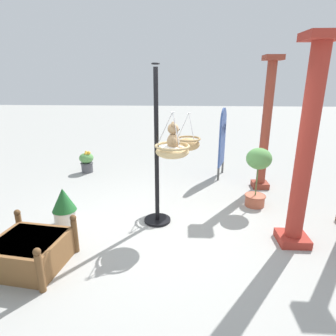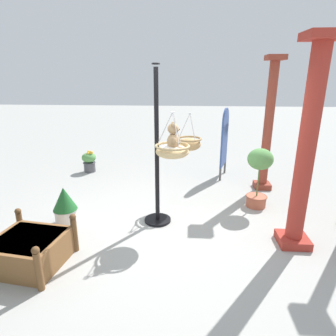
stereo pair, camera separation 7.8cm
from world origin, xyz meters
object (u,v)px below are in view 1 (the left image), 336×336
at_px(potted_plant_flowering_red, 258,171).
at_px(potted_plant_bushy_green, 64,206).
at_px(display_pole_central, 157,177).
at_px(wooden_planter_box, 29,251).
at_px(hanging_basket_left_high, 188,143).
at_px(hanging_basket_with_teddy, 172,150).
at_px(greenhouse_pillar_left, 305,152).
at_px(display_sign_board, 222,137).
at_px(greenhouse_pillar_right, 266,128).
at_px(teddy_bear, 174,138).
at_px(potted_plant_tall_leafy, 87,162).

xyz_separation_m(potted_plant_flowering_red, potted_plant_bushy_green, (0.88, -3.27, -0.36)).
xyz_separation_m(display_pole_central, wooden_planter_box, (1.27, -1.52, -0.57)).
bearing_deg(wooden_planter_box, potted_plant_bushy_green, 179.13).
height_order(hanging_basket_left_high, potted_plant_bushy_green, hanging_basket_left_high).
bearing_deg(potted_plant_flowering_red, hanging_basket_with_teddy, -60.68).
height_order(hanging_basket_with_teddy, potted_plant_flowering_red, hanging_basket_with_teddy).
bearing_deg(greenhouse_pillar_left, display_sign_board, -166.25).
bearing_deg(greenhouse_pillar_right, hanging_basket_with_teddy, -45.73).
xyz_separation_m(teddy_bear, potted_plant_flowering_red, (-0.85, 1.50, -0.77)).
xyz_separation_m(greenhouse_pillar_left, potted_plant_flowering_red, (-1.24, -0.26, -0.69)).
relative_size(greenhouse_pillar_left, greenhouse_pillar_right, 1.04).
relative_size(greenhouse_pillar_left, potted_plant_tall_leafy, 5.10).
relative_size(wooden_planter_box, display_sign_board, 0.62).
xyz_separation_m(hanging_basket_left_high, potted_plant_tall_leafy, (-1.64, -2.51, -0.88)).
distance_m(hanging_basket_with_teddy, potted_plant_bushy_green, 1.99).
relative_size(hanging_basket_with_teddy, greenhouse_pillar_right, 0.25).
distance_m(hanging_basket_with_teddy, hanging_basket_left_high, 1.03).
distance_m(hanging_basket_with_teddy, potted_plant_tall_leafy, 3.61).
relative_size(greenhouse_pillar_right, potted_plant_bushy_green, 4.33).
xyz_separation_m(hanging_basket_left_high, potted_plant_bushy_green, (1.01, -2.00, -0.83)).
relative_size(hanging_basket_with_teddy, wooden_planter_box, 0.67).
height_order(display_pole_central, wooden_planter_box, display_pole_central).
height_order(display_pole_central, potted_plant_tall_leafy, display_pole_central).
bearing_deg(potted_plant_bushy_green, greenhouse_pillar_right, 116.96).
bearing_deg(potted_plant_bushy_green, greenhouse_pillar_left, 84.15).
relative_size(teddy_bear, hanging_basket_left_high, 0.61).
height_order(hanging_basket_with_teddy, potted_plant_bushy_green, hanging_basket_with_teddy).
relative_size(potted_plant_bushy_green, display_sign_board, 0.38).
xyz_separation_m(teddy_bear, hanging_basket_left_high, (-0.99, 0.23, -0.30)).
bearing_deg(display_pole_central, greenhouse_pillar_right, 128.23).
xyz_separation_m(potted_plant_bushy_green, display_sign_board, (-2.52, 2.82, 0.65)).
height_order(wooden_planter_box, potted_plant_flowering_red, potted_plant_flowering_red).
bearing_deg(wooden_planter_box, potted_plant_tall_leafy, -172.48).
distance_m(teddy_bear, greenhouse_pillar_right, 2.58).
relative_size(teddy_bear, wooden_planter_box, 0.41).
relative_size(teddy_bear, potted_plant_bushy_green, 0.67).
bearing_deg(hanging_basket_with_teddy, display_sign_board, 156.65).
bearing_deg(hanging_basket_with_teddy, wooden_planter_box, -57.70).
height_order(teddy_bear, display_sign_board, teddy_bear).
height_order(greenhouse_pillar_right, display_sign_board, greenhouse_pillar_right).
bearing_deg(hanging_basket_with_teddy, greenhouse_pillar_left, 77.75).
height_order(greenhouse_pillar_right, potted_plant_bushy_green, greenhouse_pillar_right).
height_order(wooden_planter_box, potted_plant_bushy_green, potted_plant_bushy_green).
relative_size(hanging_basket_left_high, potted_plant_tall_leafy, 1.23).
bearing_deg(display_pole_central, teddy_bear, 61.08).
xyz_separation_m(hanging_basket_left_high, wooden_planter_box, (2.10, -2.02, -0.94)).
bearing_deg(display_pole_central, greenhouse_pillar_left, 75.20).
bearing_deg(greenhouse_pillar_left, hanging_basket_with_teddy, -102.25).
xyz_separation_m(wooden_planter_box, potted_plant_bushy_green, (-1.09, 0.02, 0.11)).
bearing_deg(potted_plant_bushy_green, teddy_bear, 90.80).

